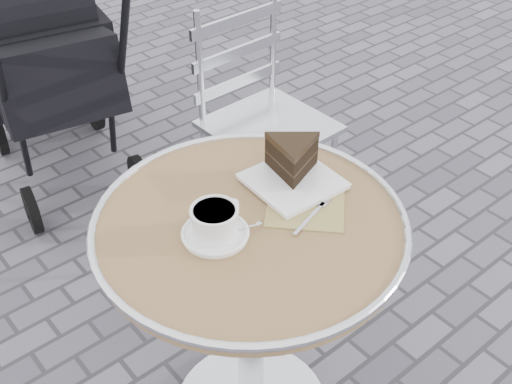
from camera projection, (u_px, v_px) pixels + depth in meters
cafe_table at (250, 273)px, 1.54m from camera, size 0.72×0.72×0.74m
cappuccino_set at (216, 224)px, 1.38m from camera, size 0.17×0.14×0.07m
cake_plate_set at (293, 162)px, 1.53m from camera, size 0.26×0.32×0.11m
bistro_chair at (252, 95)px, 2.27m from camera, size 0.40×0.40×0.87m
baby_stroller at (43, 66)px, 2.57m from camera, size 0.65×1.11×1.08m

